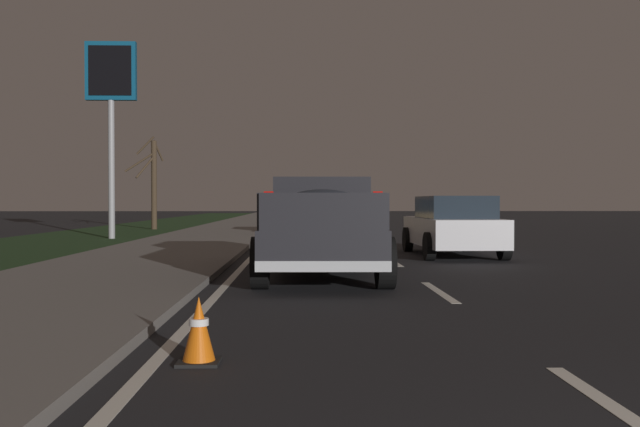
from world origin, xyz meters
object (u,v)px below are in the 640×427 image
at_px(gas_price_sign, 111,90).
at_px(pickup_truck, 322,224).
at_px(traffic_cone_near, 199,331).
at_px(sedan_tan, 315,217).
at_px(bare_tree_far, 153,181).
at_px(sedan_white, 453,225).
at_px(street_light_near, 6,3).

bearing_deg(gas_price_sign, pickup_truck, -149.86).
xyz_separation_m(pickup_truck, traffic_cone_near, (-6.76, 1.26, -0.70)).
relative_size(pickup_truck, sedan_tan, 1.23).
bearing_deg(bare_tree_far, gas_price_sign, -177.77).
height_order(sedan_tan, sedan_white, same).
height_order(sedan_tan, traffic_cone_near, sedan_tan).
bearing_deg(sedan_tan, traffic_cone_near, 176.29).
bearing_deg(pickup_truck, sedan_tan, -0.60).
relative_size(gas_price_sign, bare_tree_far, 1.57).
bearing_deg(traffic_cone_near, street_light_near, 32.87).
height_order(sedan_tan, street_light_near, street_light_near).
height_order(sedan_tan, bare_tree_far, bare_tree_far).
bearing_deg(sedan_white, street_light_near, 111.60).
distance_m(sedan_tan, gas_price_sign, 9.35).
xyz_separation_m(sedan_white, traffic_cone_near, (-11.47, 4.78, -0.50)).
height_order(gas_price_sign, traffic_cone_near, gas_price_sign).
height_order(pickup_truck, sedan_tan, pickup_truck).
bearing_deg(bare_tree_far, street_light_near, -175.21).
height_order(pickup_truck, gas_price_sign, gas_price_sign).
bearing_deg(sedan_white, traffic_cone_near, 157.39).
distance_m(pickup_truck, sedan_white, 5.89).
distance_m(sedan_white, bare_tree_far, 20.52).
bearing_deg(pickup_truck, gas_price_sign, 30.14).
bearing_deg(traffic_cone_near, pickup_truck, -10.55).
xyz_separation_m(pickup_truck, sedan_tan, (15.08, -0.16, -0.20)).
bearing_deg(sedan_tan, sedan_white, -162.03).
bearing_deg(gas_price_sign, street_light_near, -173.42).
height_order(sedan_white, street_light_near, street_light_near).
distance_m(pickup_truck, gas_price_sign, 15.82).
height_order(pickup_truck, street_light_near, street_light_near).
bearing_deg(bare_tree_far, sedan_tan, -129.13).
bearing_deg(street_light_near, sedan_tan, -24.07).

